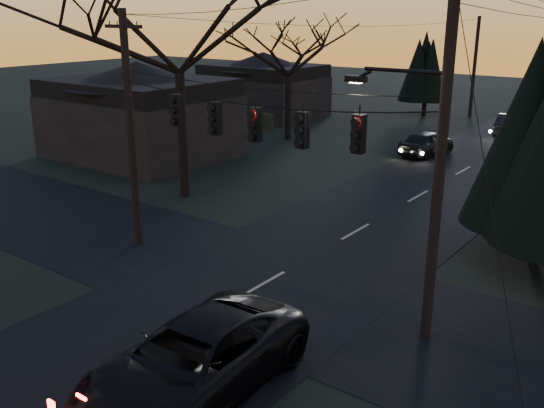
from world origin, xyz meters
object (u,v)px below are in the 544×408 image
Objects in this scene: bare_tree_left at (177,19)px; suv_near at (195,361)px; utility_pole_left at (139,243)px; sedan_oncoming_b at (512,125)px; utility_pole_right at (425,336)px; utility_pole_far_l at (470,116)px; sedan_oncoming_a at (427,143)px.

bare_tree_left reaches higher than suv_near.
utility_pole_left is 1.80× the size of sedan_oncoming_b.
utility_pole_right reaches higher than suv_near.
suv_near is at bearing -78.73° from utility_pole_far_l.
utility_pole_far_l is at bearing 90.00° from utility_pole_left.
suv_near reaches higher than sedan_oncoming_a.
utility_pole_left is 1.91× the size of sedan_oncoming_a.
sedan_oncoming_a is at bearing 68.06° from sedan_oncoming_b.
sedan_oncoming_b is at bearing 93.34° from suv_near.
utility_pole_left is at bearing 144.37° from suv_near.
utility_pole_right is at bearing 58.32° from suv_near.
utility_pole_left is 1.40× the size of suv_near.
utility_pole_right is 1.18× the size of utility_pole_left.
sedan_oncoming_b is (2.40, 9.08, 0.02)m from sedan_oncoming_a.
utility_pole_right is at bearing 94.93° from sedan_oncoming_b.
utility_pole_left is at bearing 180.00° from utility_pole_right.
bare_tree_left is at bearing 133.75° from suv_near.
utility_pole_right is 17.42m from bare_tree_left.
suv_near is at bearing -44.56° from bare_tree_left.
utility_pole_left is 10.02m from suv_near.
utility_pole_right is 2.12× the size of sedan_oncoming_b.
suv_near is (8.28, -41.58, 0.85)m from utility_pole_far_l.
sedan_oncoming_a is 0.94× the size of sedan_oncoming_b.
utility_pole_left is at bearing -90.00° from utility_pole_far_l.
bare_tree_left is (-2.94, -30.52, 8.06)m from utility_pole_far_l.
suv_near is at bearing -119.99° from utility_pole_right.
utility_pole_left reaches higher than utility_pole_far_l.
utility_pole_left is at bearing 72.86° from sedan_oncoming_b.
utility_pole_right reaches higher than sedan_oncoming_b.
bare_tree_left is at bearing 64.13° from sedan_oncoming_b.
sedan_oncoming_a is at bearing 100.23° from suv_near.
utility_pole_right is 2.25× the size of sedan_oncoming_a.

